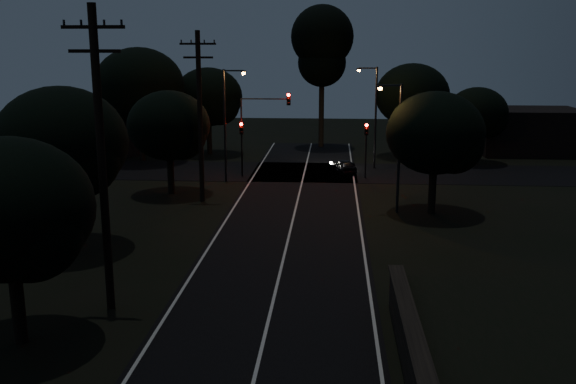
{
  "coord_description": "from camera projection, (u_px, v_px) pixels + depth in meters",
  "views": [
    {
      "loc": [
        2.22,
        -6.91,
        9.56
      ],
      "look_at": [
        0.0,
        24.0,
        2.5
      ],
      "focal_mm": 40.0,
      "sensor_mm": 36.0,
      "label": 1
    }
  ],
  "objects": [
    {
      "name": "road_surface",
      "position": [
        296.0,
        206.0,
        39.26
      ],
      "size": [
        60.0,
        70.0,
        0.03
      ],
      "color": "black",
      "rests_on": "ground"
    },
    {
      "name": "utility_pole_mid",
      "position": [
        101.0,
        157.0,
        22.73
      ],
      "size": [
        2.2,
        0.3,
        11.0
      ],
      "color": "black",
      "rests_on": "ground"
    },
    {
      "name": "utility_pole_far",
      "position": [
        200.0,
        114.0,
        39.32
      ],
      "size": [
        2.2,
        0.3,
        10.5
      ],
      "color": "black",
      "rests_on": "ground"
    },
    {
      "name": "tree_left_b",
      "position": [
        13.0,
        213.0,
        20.13
      ],
      "size": [
        5.38,
        5.38,
        6.84
      ],
      "color": "black",
      "rests_on": "ground"
    },
    {
      "name": "tree_left_c",
      "position": [
        65.0,
        146.0,
        29.87
      ],
      "size": [
        6.17,
        6.17,
        7.8
      ],
      "color": "black",
      "rests_on": "ground"
    },
    {
      "name": "tree_left_d",
      "position": [
        171.0,
        128.0,
        41.56
      ],
      "size": [
        5.36,
        5.36,
        6.8
      ],
      "color": "black",
      "rests_on": "ground"
    },
    {
      "name": "tree_far_nw",
      "position": [
        210.0,
        98.0,
        57.0
      ],
      "size": [
        6.12,
        6.12,
        7.75
      ],
      "color": "black",
      "rests_on": "ground"
    },
    {
      "name": "tree_far_w",
      "position": [
        142.0,
        88.0,
        53.17
      ],
      "size": [
        7.46,
        7.46,
        9.51
      ],
      "color": "black",
      "rests_on": "ground"
    },
    {
      "name": "tree_far_ne",
      "position": [
        415.0,
        97.0,
        55.69
      ],
      "size": [
        6.44,
        6.44,
        8.15
      ],
      "color": "black",
      "rests_on": "ground"
    },
    {
      "name": "tree_far_e",
      "position": [
        480.0,
        114.0,
        52.72
      ],
      "size": [
        4.97,
        4.97,
        6.31
      ],
      "color": "black",
      "rests_on": "ground"
    },
    {
      "name": "tree_right_a",
      "position": [
        439.0,
        135.0,
        36.47
      ],
      "size": [
        5.59,
        5.59,
        7.11
      ],
      "color": "black",
      "rests_on": "ground"
    },
    {
      "name": "tall_pine",
      "position": [
        322.0,
        45.0,
        60.28
      ],
      "size": [
        5.89,
        5.89,
        13.39
      ],
      "color": "black",
      "rests_on": "ground"
    },
    {
      "name": "building_left",
      "position": [
        98.0,
        126.0,
        60.48
      ],
      "size": [
        10.0,
        8.0,
        4.4
      ],
      "primitive_type": "cube",
      "color": "black",
      "rests_on": "ground"
    },
    {
      "name": "building_right",
      "position": [
        528.0,
        131.0,
        58.71
      ],
      "size": [
        9.0,
        7.0,
        4.0
      ],
      "primitive_type": "cube",
      "color": "black",
      "rests_on": "ground"
    },
    {
      "name": "signal_left",
      "position": [
        242.0,
        139.0,
        47.58
      ],
      "size": [
        0.28,
        0.35,
        4.1
      ],
      "color": "black",
      "rests_on": "ground"
    },
    {
      "name": "signal_right",
      "position": [
        366.0,
        140.0,
        46.94
      ],
      "size": [
        0.28,
        0.35,
        4.1
      ],
      "color": "black",
      "rests_on": "ground"
    },
    {
      "name": "signal_mast",
      "position": [
        264.0,
        119.0,
        47.13
      ],
      "size": [
        3.7,
        0.35,
        6.25
      ],
      "color": "black",
      "rests_on": "ground"
    },
    {
      "name": "streetlight_a",
      "position": [
        227.0,
        118.0,
        45.3
      ],
      "size": [
        1.66,
        0.26,
        8.0
      ],
      "color": "black",
      "rests_on": "ground"
    },
    {
      "name": "streetlight_b",
      "position": [
        373.0,
        110.0,
        50.39
      ],
      "size": [
        1.66,
        0.26,
        8.0
      ],
      "color": "black",
      "rests_on": "ground"
    },
    {
      "name": "streetlight_c",
      "position": [
        397.0,
        139.0,
        36.8
      ],
      "size": [
        1.46,
        0.26,
        7.5
      ],
      "color": "black",
      "rests_on": "ground"
    },
    {
      "name": "car",
      "position": [
        344.0,
        166.0,
        49.37
      ],
      "size": [
        2.15,
        3.4,
        1.08
      ],
      "primitive_type": "imported",
      "rotation": [
        0.0,
        0.0,
        3.44
      ],
      "color": "black",
      "rests_on": "ground"
    }
  ]
}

